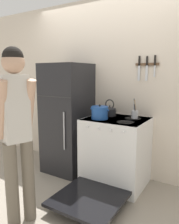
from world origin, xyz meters
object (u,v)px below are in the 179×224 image
at_px(stove_range, 114,152).
at_px(tea_kettle, 110,111).
at_px(utensil_jar, 135,114).
at_px(person, 17,128).
at_px(dutch_oven_pot, 100,113).
at_px(refrigerator, 68,118).

bearing_deg(stove_range, tea_kettle, 133.84).
bearing_deg(utensil_jar, tea_kettle, -178.85).
bearing_deg(tea_kettle, person, -102.48).
bearing_deg(utensil_jar, stove_range, -137.92).
bearing_deg(tea_kettle, dutch_oven_pot, -92.98).
height_order(refrigerator, stove_range, refrigerator).
bearing_deg(tea_kettle, utensil_jar, 1.15).
bearing_deg(dutch_oven_pot, stove_range, 28.07).
distance_m(dutch_oven_pot, person, 1.13).
height_order(stove_range, tea_kettle, tea_kettle).
height_order(refrigerator, tea_kettle, refrigerator).
bearing_deg(utensil_jar, dutch_oven_pot, -143.96).
distance_m(stove_range, utensil_jar, 0.58).
height_order(stove_range, person, person).
bearing_deg(person, dutch_oven_pot, 6.07).
xyz_separation_m(dutch_oven_pot, person, (-0.29, -1.09, -0.00)).
relative_size(stove_range, tea_kettle, 6.04).
bearing_deg(dutch_oven_pot, refrigerator, 166.65).
xyz_separation_m(tea_kettle, person, (-0.30, -1.36, 0.01)).
distance_m(stove_range, dutch_oven_pot, 0.57).
xyz_separation_m(refrigerator, dutch_oven_pot, (0.64, -0.15, 0.17)).
distance_m(refrigerator, utensil_jar, 1.03).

